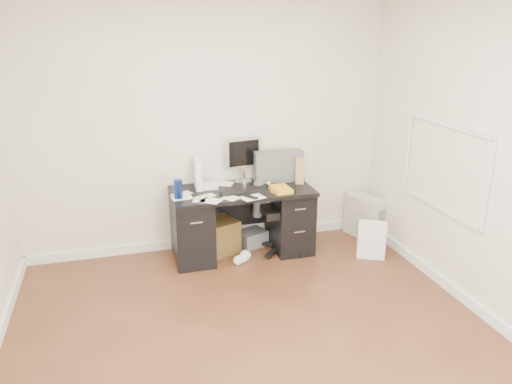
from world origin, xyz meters
TOP-DOWN VIEW (x-y plane):
  - ground at (0.00, 0.00)m, footprint 4.00×4.00m
  - room_shell at (0.03, 0.03)m, footprint 4.02×4.02m
  - desk at (0.30, 1.65)m, footprint 1.50×0.70m
  - loose_papers at (0.10, 1.60)m, footprint 1.10×0.60m
  - lcd_monitor at (0.38, 1.89)m, footprint 0.44×0.30m
  - keyboard at (0.24, 1.53)m, footprint 0.38×0.14m
  - computer_mouse at (0.60, 1.67)m, footprint 0.08×0.08m
  - travel_mug at (-0.39, 1.55)m, footprint 0.12×0.12m
  - white_binder at (-0.14, 1.83)m, footprint 0.15×0.29m
  - magazine_file at (0.99, 1.76)m, footprint 0.19×0.27m
  - pen_cup at (0.75, 1.86)m, footprint 0.13×0.13m
  - yellow_book at (0.69, 1.47)m, footprint 0.21×0.27m
  - paper_remote at (0.34, 1.36)m, footprint 0.28×0.24m
  - office_chair at (0.76, 1.64)m, footprint 0.65×0.65m
  - pc_tower at (1.82, 1.70)m, footprint 0.37×0.54m
  - shopping_bag at (1.62, 1.18)m, footprint 0.36×0.32m
  - wicker_basket at (0.05, 1.76)m, footprint 0.48×0.48m
  - desk_printer at (0.46, 1.83)m, footprint 0.36×0.33m

SIDE VIEW (x-z plane):
  - ground at x=0.00m, z-range 0.00..0.00m
  - desk_printer at x=0.46m, z-range 0.00..0.18m
  - wicker_basket at x=0.05m, z-range 0.00..0.38m
  - shopping_bag at x=1.62m, z-range 0.00..0.40m
  - pc_tower at x=1.82m, z-range 0.00..0.50m
  - desk at x=0.30m, z-range 0.02..0.77m
  - office_chair at x=0.76m, z-range 0.00..1.09m
  - loose_papers at x=0.10m, z-range 0.75..0.75m
  - paper_remote at x=0.34m, z-range 0.75..0.77m
  - keyboard at x=0.24m, z-range 0.75..0.77m
  - yellow_book at x=0.69m, z-range 0.75..0.79m
  - computer_mouse at x=0.60m, z-range 0.75..0.81m
  - travel_mug at x=-0.39m, z-range 0.75..0.95m
  - pen_cup at x=0.75m, z-range 0.75..0.98m
  - magazine_file at x=0.99m, z-range 0.75..1.04m
  - white_binder at x=-0.14m, z-range 0.75..1.07m
  - lcd_monitor at x=0.38m, z-range 0.75..1.26m
  - room_shell at x=0.03m, z-range 0.30..3.01m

